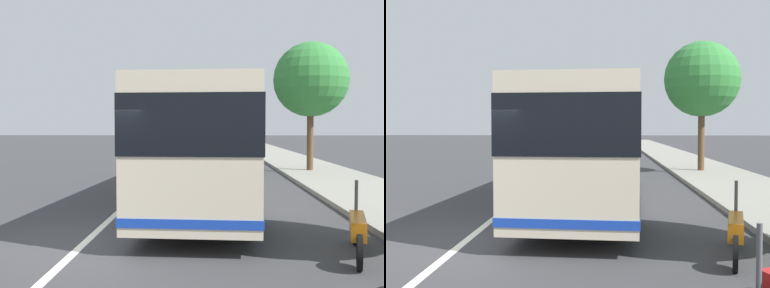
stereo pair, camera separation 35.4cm
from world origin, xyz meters
TOP-DOWN VIEW (x-y plane):
  - ground_plane at (0.00, 0.00)m, footprint 220.00×220.00m
  - sidewalk_curb at (10.00, -7.58)m, footprint 110.00×3.60m
  - lane_divider_line at (10.00, 0.00)m, footprint 110.00×0.16m
  - coach_bus at (4.84, -2.31)m, footprint 11.80×3.02m
  - motorcycle_by_tree at (-0.63, -4.91)m, footprint 2.12×0.67m
  - car_ahead_same_lane at (40.13, 2.08)m, footprint 4.69×2.08m
  - car_far_distant at (33.42, 1.81)m, footprint 4.23×2.14m
  - car_side_street at (26.29, -1.83)m, footprint 4.49×2.08m
  - roadside_tree_mid_block at (13.46, -7.22)m, footprint 3.58×3.58m

SIDE VIEW (x-z plane):
  - ground_plane at x=0.00m, z-range 0.00..0.00m
  - lane_divider_line at x=10.00m, z-range 0.00..0.01m
  - sidewalk_curb at x=10.00m, z-range 0.00..0.14m
  - motorcycle_by_tree at x=-0.63m, z-range -0.17..1.07m
  - car_far_distant at x=33.42m, z-range -0.02..1.40m
  - car_side_street at x=26.29m, z-range -0.04..1.43m
  - car_ahead_same_lane at x=40.13m, z-range -0.03..1.49m
  - coach_bus at x=4.84m, z-range 0.25..3.41m
  - roadside_tree_mid_block at x=13.46m, z-range 1.33..7.62m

